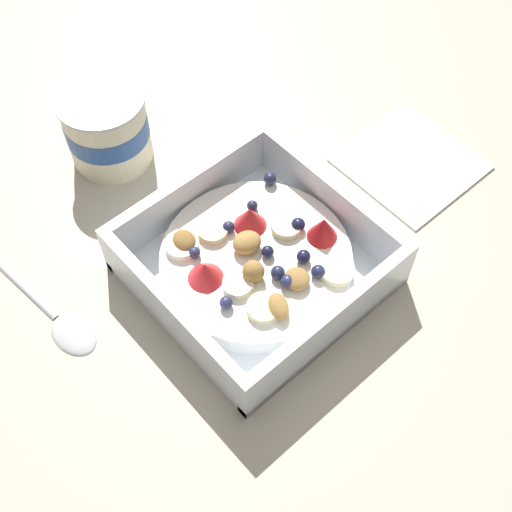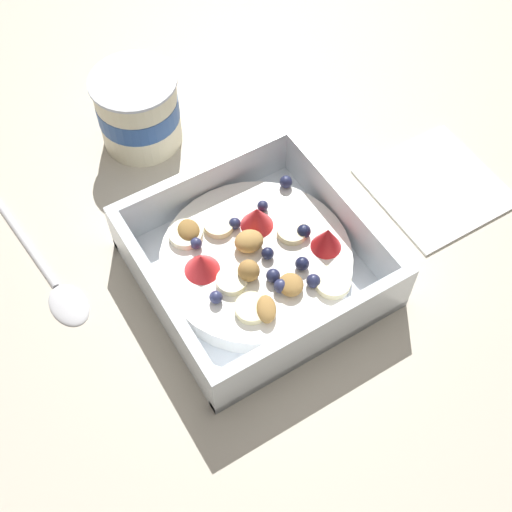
# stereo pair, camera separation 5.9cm
# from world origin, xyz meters

# --- Properties ---
(ground_plane) EXTENTS (2.40, 2.40, 0.00)m
(ground_plane) POSITION_xyz_m (0.00, 0.00, 0.00)
(ground_plane) COLOR beige
(fruit_bowl) EXTENTS (0.19, 0.19, 0.06)m
(fruit_bowl) POSITION_xyz_m (0.00, -0.01, 0.02)
(fruit_bowl) COLOR white
(fruit_bowl) RESTS_ON ground
(spoon) EXTENTS (0.04, 0.17, 0.01)m
(spoon) POSITION_xyz_m (-0.16, 0.07, 0.00)
(spoon) COLOR silver
(spoon) RESTS_ON ground
(yogurt_cup) EXTENTS (0.09, 0.09, 0.08)m
(yogurt_cup) POSITION_xyz_m (-0.01, 0.19, 0.04)
(yogurt_cup) COLOR beige
(yogurt_cup) RESTS_ON ground
(folded_napkin) EXTENTS (0.12, 0.12, 0.01)m
(folded_napkin) POSITION_xyz_m (0.20, -0.02, 0.00)
(folded_napkin) COLOR white
(folded_napkin) RESTS_ON ground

